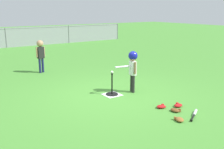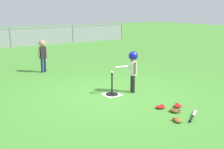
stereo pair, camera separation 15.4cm
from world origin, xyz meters
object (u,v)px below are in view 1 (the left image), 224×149
at_px(baseball_on_tee, 112,72).
at_px(glove_near_bats, 175,110).
at_px(batter_child, 133,63).
at_px(glove_tossed_aside, 179,119).
at_px(glove_outfield_drop, 161,107).
at_px(spare_bat_silver, 195,114).
at_px(fielder_deep_center, 40,52).
at_px(glove_by_plate, 178,105).
at_px(batting_tee, 112,92).

relative_size(baseball_on_tee, glove_near_bats, 0.33).
bearing_deg(batter_child, glove_near_bats, -93.89).
bearing_deg(glove_tossed_aside, glove_outfield_drop, 73.05).
relative_size(spare_bat_silver, glove_tossed_aside, 2.10).
bearing_deg(fielder_deep_center, spare_bat_silver, -77.00).
distance_m(fielder_deep_center, glove_tossed_aside, 5.75).
relative_size(baseball_on_tee, glove_outfield_drop, 0.28).
bearing_deg(glove_by_plate, glove_tossed_aside, -136.83).
bearing_deg(glove_tossed_aside, batter_child, 78.24).
bearing_deg(batting_tee, baseball_on_tee, 0.00).
xyz_separation_m(batting_tee, glove_near_bats, (0.47, -1.77, -0.05)).
xyz_separation_m(baseball_on_tee, glove_tossed_aside, (0.16, -2.16, -0.58)).
height_order(spare_bat_silver, glove_tossed_aside, glove_tossed_aside).
bearing_deg(glove_near_bats, glove_outfield_drop, 105.06).
distance_m(batter_child, glove_by_plate, 1.67).
height_order(fielder_deep_center, glove_by_plate, fielder_deep_center).
bearing_deg(glove_outfield_drop, glove_tossed_aside, -106.95).
bearing_deg(fielder_deep_center, glove_outfield_drop, -78.42).
height_order(fielder_deep_center, spare_bat_silver, fielder_deep_center).
distance_m(spare_bat_silver, glove_by_plate, 0.54).
distance_m(batting_tee, fielder_deep_center, 3.60).
xyz_separation_m(batter_child, glove_tossed_aside, (-0.42, -2.04, -0.77)).
bearing_deg(glove_by_plate, fielder_deep_center, 105.25).
distance_m(batting_tee, glove_tossed_aside, 2.17).
bearing_deg(fielder_deep_center, glove_near_bats, -78.20).
bearing_deg(glove_outfield_drop, batter_child, 81.21).
xyz_separation_m(glove_by_plate, glove_outfield_drop, (-0.38, 0.16, 0.00)).
bearing_deg(spare_bat_silver, glove_near_bats, 118.73).
xyz_separation_m(fielder_deep_center, glove_by_plate, (1.39, -5.09, -0.71)).
bearing_deg(batting_tee, glove_by_plate, -64.71).
relative_size(batting_tee, batter_child, 0.51).
relative_size(batter_child, glove_tossed_aside, 4.15).
relative_size(batter_child, glove_outfield_drop, 4.29).
distance_m(glove_by_plate, glove_outfield_drop, 0.41).
distance_m(baseball_on_tee, glove_outfield_drop, 1.59).
relative_size(baseball_on_tee, spare_bat_silver, 0.13).
xyz_separation_m(spare_bat_silver, glove_outfield_drop, (-0.29, 0.70, 0.01)).
height_order(fielder_deep_center, glove_outfield_drop, fielder_deep_center).
xyz_separation_m(glove_near_bats, glove_outfield_drop, (-0.09, 0.34, 0.00)).
height_order(baseball_on_tee, spare_bat_silver, baseball_on_tee).
xyz_separation_m(batting_tee, glove_outfield_drop, (0.38, -1.43, -0.05)).
relative_size(fielder_deep_center, glove_outfield_drop, 4.40).
xyz_separation_m(batting_tee, glove_by_plate, (0.76, -1.60, -0.05)).
height_order(batting_tee, fielder_deep_center, fielder_deep_center).
relative_size(batting_tee, glove_near_bats, 2.55).
bearing_deg(glove_near_bats, fielder_deep_center, 101.80).
bearing_deg(glove_outfield_drop, spare_bat_silver, -67.54).
bearing_deg(glove_outfield_drop, batting_tee, 104.73).
relative_size(baseball_on_tee, glove_by_plate, 0.31).
height_order(spare_bat_silver, glove_by_plate, glove_by_plate).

